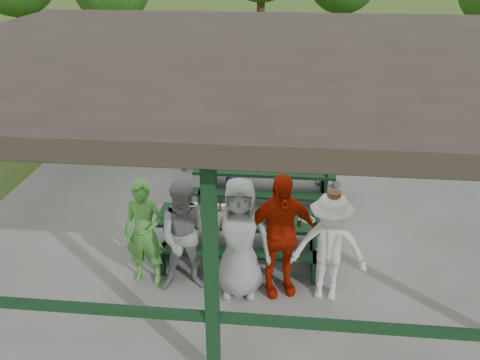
# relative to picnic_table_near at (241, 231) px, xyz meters

# --- Properties ---
(ground) EXTENTS (90.00, 90.00, 0.00)m
(ground) POSITION_rel_picnic_table_near_xyz_m (-0.08, 1.20, -0.58)
(ground) COLOR #38591B
(ground) RESTS_ON ground
(concrete_slab) EXTENTS (10.00, 8.00, 0.10)m
(concrete_slab) POSITION_rel_picnic_table_near_xyz_m (-0.08, 1.20, -0.53)
(concrete_slab) COLOR slate
(concrete_slab) RESTS_ON ground
(pavilion_structure) EXTENTS (10.60, 8.60, 3.24)m
(pavilion_structure) POSITION_rel_picnic_table_near_xyz_m (-0.08, 1.20, 2.59)
(pavilion_structure) COLOR black
(pavilion_structure) RESTS_ON concrete_slab
(picnic_table_near) EXTENTS (2.73, 1.39, 0.75)m
(picnic_table_near) POSITION_rel_picnic_table_near_xyz_m (0.00, 0.00, 0.00)
(picnic_table_near) COLOR black
(picnic_table_near) RESTS_ON concrete_slab
(picnic_table_far) EXTENTS (2.76, 1.39, 0.75)m
(picnic_table_far) POSITION_rel_picnic_table_near_xyz_m (0.26, 2.00, 0.00)
(picnic_table_far) COLOR black
(picnic_table_far) RESTS_ON concrete_slab
(table_setting) EXTENTS (2.38, 0.45, 0.10)m
(table_setting) POSITION_rel_picnic_table_near_xyz_m (-0.05, 0.03, 0.30)
(table_setting) COLOR white
(table_setting) RESTS_ON picnic_table_near
(contestant_green) EXTENTS (0.63, 0.42, 1.71)m
(contestant_green) POSITION_rel_picnic_table_near_xyz_m (-1.38, -0.80, 0.38)
(contestant_green) COLOR #4A983B
(contestant_green) RESTS_ON concrete_slab
(contestant_grey_left) EXTENTS (0.97, 0.82, 1.79)m
(contestant_grey_left) POSITION_rel_picnic_table_near_xyz_m (-0.71, -0.93, 0.42)
(contestant_grey_left) COLOR gray
(contestant_grey_left) RESTS_ON concrete_slab
(contestant_grey_mid) EXTENTS (0.94, 0.64, 1.87)m
(contestant_grey_mid) POSITION_rel_picnic_table_near_xyz_m (0.07, -0.95, 0.46)
(contestant_grey_mid) COLOR gray
(contestant_grey_mid) RESTS_ON concrete_slab
(contestant_red) EXTENTS (1.23, 0.82, 1.94)m
(contestant_red) POSITION_rel_picnic_table_near_xyz_m (0.64, -0.85, 0.49)
(contestant_red) COLOR #A91A06
(contestant_red) RESTS_ON concrete_slab
(contestant_white_fedora) EXTENTS (1.16, 0.76, 1.75)m
(contestant_white_fedora) POSITION_rel_picnic_table_near_xyz_m (1.36, -0.93, 0.37)
(contestant_white_fedora) COLOR silver
(contestant_white_fedora) RESTS_ON concrete_slab
(spectator_lblue) EXTENTS (1.49, 0.77, 1.54)m
(spectator_lblue) POSITION_rel_picnic_table_near_xyz_m (-0.70, 2.89, 0.29)
(spectator_lblue) COLOR #93ACE3
(spectator_lblue) RESTS_ON concrete_slab
(spectator_blue) EXTENTS (0.67, 0.47, 1.76)m
(spectator_blue) POSITION_rel_picnic_table_near_xyz_m (-1.52, 3.33, 0.40)
(spectator_blue) COLOR teal
(spectator_blue) RESTS_ON concrete_slab
(spectator_grey) EXTENTS (0.77, 0.63, 1.48)m
(spectator_grey) POSITION_rel_picnic_table_near_xyz_m (1.52, 2.92, 0.26)
(spectator_grey) COLOR gray
(spectator_grey) RESTS_ON concrete_slab
(pickup_truck) EXTENTS (6.03, 4.46, 1.52)m
(pickup_truck) POSITION_rel_picnic_table_near_xyz_m (3.15, 9.61, 0.18)
(pickup_truck) COLOR silver
(pickup_truck) RESTS_ON ground
(farm_trailer) EXTENTS (4.19, 2.12, 1.45)m
(farm_trailer) POSITION_rel_picnic_table_near_xyz_m (-0.88, 9.56, 0.14)
(farm_trailer) COLOR #1B2799
(farm_trailer) RESTS_ON ground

